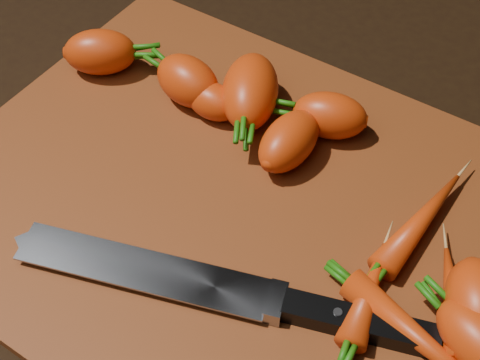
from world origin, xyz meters
The scene contains 15 objects.
ground centered at (0.00, 0.00, -0.01)m, with size 2.00×2.00×0.01m, color black.
cutting_board centered at (0.00, 0.00, 0.01)m, with size 0.50×0.40×0.01m, color maroon.
carrot_0 centered at (-0.20, 0.07, 0.03)m, with size 0.07×0.05×0.05m, color #DE3B09.
carrot_1 centered at (-0.11, 0.08, 0.04)m, with size 0.07×0.05×0.05m, color #DE3B09.
carrot_2 centered at (-0.05, 0.10, 0.04)m, with size 0.09×0.05×0.05m, color #DE3B09.
carrot_3 centered at (0.01, 0.07, 0.03)m, with size 0.07×0.04×0.04m, color #DE3B09.
carrot_4 centered at (0.03, 0.12, 0.03)m, with size 0.07×0.04×0.04m, color #DE3B09.
carrot_5 centered at (-0.07, 0.08, 0.03)m, with size 0.05×0.03×0.03m, color #DE3B09.
carrot_6 centered at (0.22, -0.02, 0.03)m, with size 0.07×0.04×0.04m, color #DE3B09.
carrot_7 centered at (0.14, 0.06, 0.02)m, with size 0.12×0.03×0.03m, color #DE3B09.
carrot_8 centered at (0.19, -0.04, 0.02)m, with size 0.14×0.02×0.02m, color #DE3B09.
carrot_9 centered at (0.14, -0.02, 0.02)m, with size 0.09×0.02×0.02m, color #DE3B09.
carrot_10 centered at (0.19, 0.00, 0.02)m, with size 0.09×0.02×0.02m, color #DE3B09.
carrot_11 centered at (0.21, 0.01, 0.04)m, with size 0.07×0.05×0.05m, color #DE3B09.
knife centered at (0.00, -0.09, 0.02)m, with size 0.32×0.13×0.02m.
Camera 1 is at (0.20, -0.29, 0.46)m, focal length 50.00 mm.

